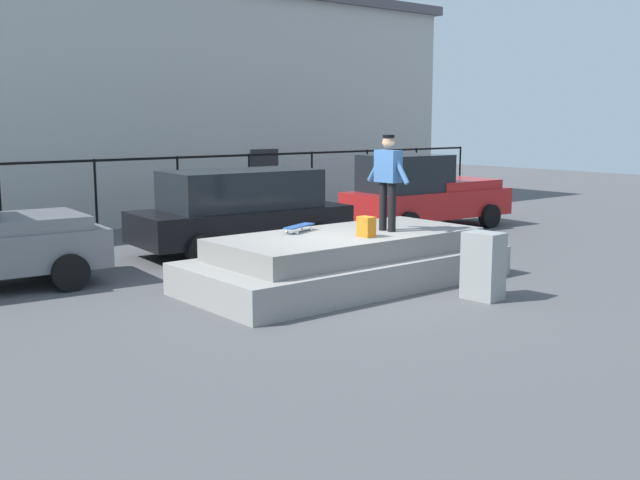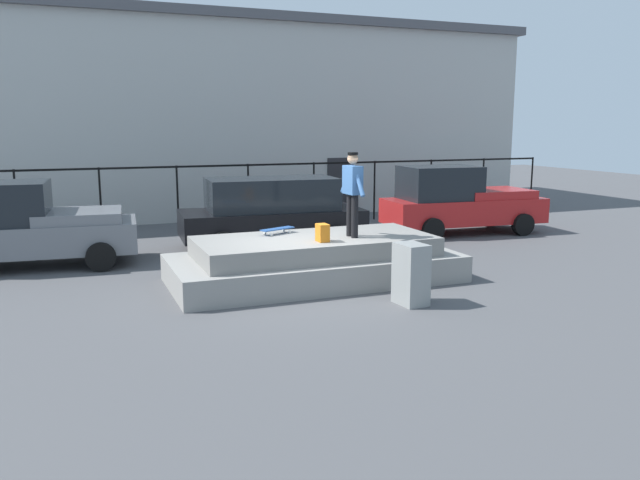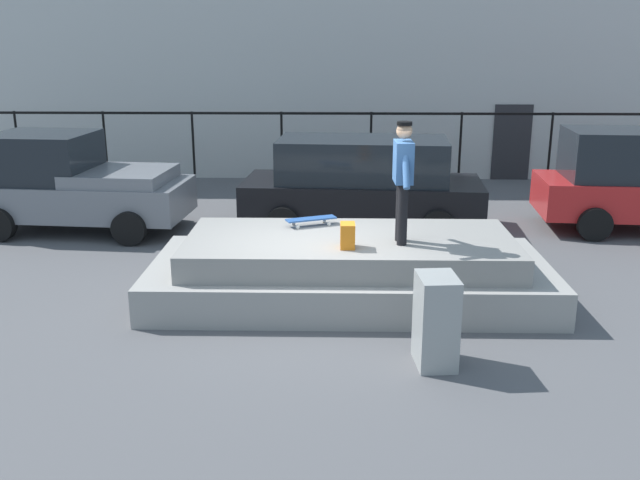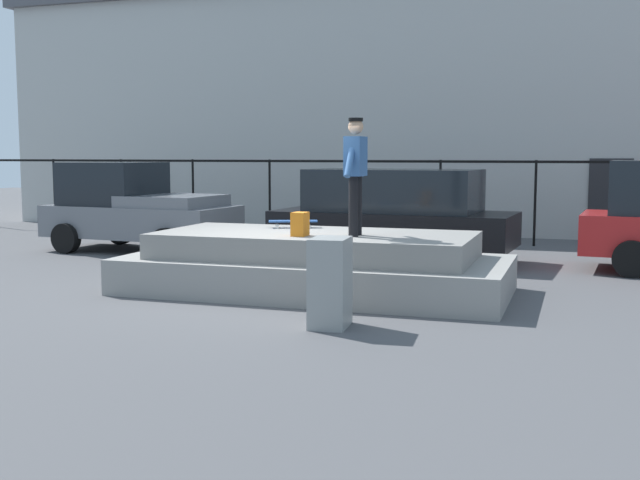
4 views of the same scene
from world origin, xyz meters
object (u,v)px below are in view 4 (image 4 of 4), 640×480
(skateboarder, at_px, (356,167))
(car_black_hatchback_mid, at_px, (394,213))
(backpack, at_px, (300,224))
(utility_box, at_px, (330,282))
(skateboard, at_px, (293,222))
(car_grey_pickup_near, at_px, (135,208))

(skateboarder, relative_size, car_black_hatchback_mid, 0.35)
(backpack, bearing_deg, skateboarder, 109.09)
(utility_box, bearing_deg, backpack, 115.74)
(car_black_hatchback_mid, bearing_deg, skateboard, -105.59)
(backpack, distance_m, utility_box, 2.05)
(skateboard, distance_m, car_black_hatchback_mid, 3.36)
(skateboarder, relative_size, car_grey_pickup_near, 0.40)
(skateboarder, xyz_separation_m, skateboard, (-1.30, 0.89, -0.90))
(car_black_hatchback_mid, bearing_deg, car_grey_pickup_near, -177.10)
(backpack, bearing_deg, car_black_hatchback_mid, 174.86)
(skateboard, relative_size, car_black_hatchback_mid, 0.17)
(car_grey_pickup_near, distance_m, utility_box, 8.60)
(skateboarder, xyz_separation_m, car_black_hatchback_mid, (-0.40, 4.13, -0.96))
(backpack, xyz_separation_m, car_grey_pickup_near, (-5.32, 4.11, -0.15))
(backpack, height_order, car_black_hatchback_mid, car_black_hatchback_mid)
(car_grey_pickup_near, relative_size, car_black_hatchback_mid, 0.88)
(skateboard, xyz_separation_m, backpack, (0.54, -1.16, 0.07))
(skateboard, distance_m, utility_box, 3.29)
(skateboarder, height_order, backpack, skateboarder)
(skateboard, relative_size, utility_box, 0.73)
(backpack, bearing_deg, skateboard, -155.29)
(skateboard, xyz_separation_m, car_black_hatchback_mid, (0.90, 3.24, -0.06))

